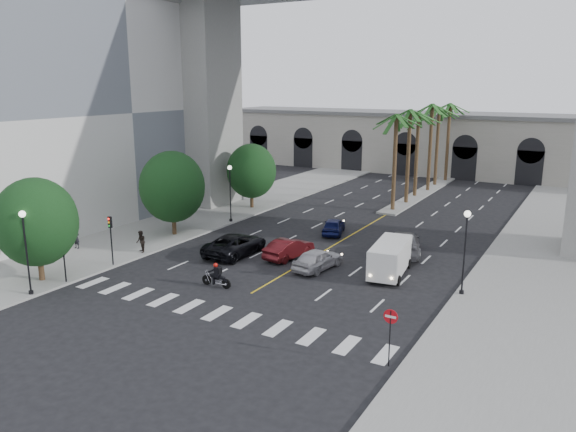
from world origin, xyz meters
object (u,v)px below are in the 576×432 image
at_px(car_a, 317,259).
at_px(pedestrian_a, 76,238).
at_px(car_e, 334,226).
at_px(cargo_van, 390,257).
at_px(car_c, 235,244).
at_px(car_d, 404,243).
at_px(traffic_signal_far, 111,232).
at_px(car_b, 289,248).
at_px(do_not_enter_sign, 390,325).
at_px(motorcycle_rider, 217,276).
at_px(lamp_post_left_near, 26,245).
at_px(lamp_post_left_far, 230,189).
at_px(pedestrian_b, 141,242).
at_px(traffic_signal_near, 63,247).
at_px(lamp_post_right, 465,245).

height_order(car_a, pedestrian_a, pedestrian_a).
height_order(car_e, cargo_van, cargo_van).
relative_size(car_c, car_d, 0.98).
distance_m(traffic_signal_far, car_d, 21.40).
height_order(car_a, car_b, car_a).
bearing_deg(do_not_enter_sign, cargo_van, 110.13).
distance_m(motorcycle_rider, cargo_van, 11.60).
xyz_separation_m(lamp_post_left_near, pedestrian_a, (-5.35, 7.98, -2.21)).
height_order(lamp_post_left_far, car_d, lamp_post_left_far).
relative_size(lamp_post_left_far, traffic_signal_far, 1.47).
xyz_separation_m(car_b, pedestrian_a, (-15.25, -6.42, 0.28)).
bearing_deg(car_e, pedestrian_a, 26.07).
xyz_separation_m(lamp_post_left_near, lamp_post_left_far, (0.00, 21.00, 0.00)).
bearing_deg(cargo_van, lamp_post_left_near, -147.96).
xyz_separation_m(lamp_post_left_near, car_d, (16.98, 19.54, -2.36)).
height_order(pedestrian_b, do_not_enter_sign, do_not_enter_sign).
relative_size(car_e, pedestrian_a, 2.37).
distance_m(car_d, do_not_enter_sign, 17.76).
xyz_separation_m(traffic_signal_far, car_b, (9.80, 7.91, -1.78)).
xyz_separation_m(traffic_signal_near, car_a, (12.80, 10.64, -1.77)).
height_order(lamp_post_left_far, cargo_van, lamp_post_left_far).
distance_m(lamp_post_left_far, car_a, 15.31).
distance_m(lamp_post_right, car_b, 13.21).
bearing_deg(motorcycle_rider, pedestrian_a, 175.56).
bearing_deg(car_a, lamp_post_right, -172.97).
xyz_separation_m(lamp_post_left_far, pedestrian_b, (-0.26, -11.33, -2.23)).
relative_size(lamp_post_left_near, traffic_signal_far, 1.47).
bearing_deg(car_a, do_not_enter_sign, 138.12).
relative_size(car_b, pedestrian_b, 2.65).
distance_m(traffic_signal_far, car_c, 9.03).
distance_m(lamp_post_left_far, cargo_van, 18.94).
height_order(lamp_post_left_near, traffic_signal_near, lamp_post_left_near).
relative_size(car_b, pedestrian_a, 2.59).
height_order(lamp_post_left_far, pedestrian_b, lamp_post_left_far).
relative_size(car_b, car_c, 0.77).
bearing_deg(do_not_enter_sign, traffic_signal_far, 170.30).
distance_m(lamp_post_left_far, traffic_signal_far, 14.52).
bearing_deg(traffic_signal_near, car_d, 45.28).
bearing_deg(car_e, car_a, 91.43).
xyz_separation_m(car_c, cargo_van, (11.68, 1.34, 0.44)).
height_order(lamp_post_left_far, motorcycle_rider, lamp_post_left_far).
height_order(lamp_post_left_far, car_b, lamp_post_left_far).
height_order(traffic_signal_far, do_not_enter_sign, traffic_signal_far).
bearing_deg(lamp_post_left_far, car_d, -4.90).
relative_size(traffic_signal_far, pedestrian_a, 2.12).
relative_size(lamp_post_left_near, car_e, 1.31).
bearing_deg(traffic_signal_near, car_e, 63.54).
bearing_deg(pedestrian_b, cargo_van, 48.41).
distance_m(car_c, car_d, 12.72).
bearing_deg(car_d, car_b, 16.91).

